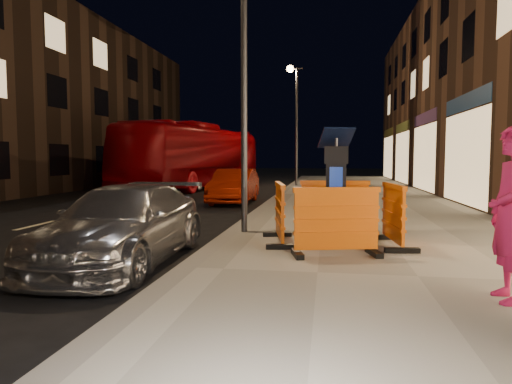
% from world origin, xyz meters
% --- Properties ---
extents(ground_plane, '(120.00, 120.00, 0.00)m').
position_xyz_m(ground_plane, '(0.00, 0.00, 0.00)').
color(ground_plane, black).
rests_on(ground_plane, ground).
extents(sidewalk, '(6.00, 60.00, 0.15)m').
position_xyz_m(sidewalk, '(3.00, 0.00, 0.07)').
color(sidewalk, gray).
rests_on(sidewalk, ground).
extents(kerb, '(0.30, 60.00, 0.15)m').
position_xyz_m(kerb, '(0.00, 0.00, 0.07)').
color(kerb, slate).
rests_on(kerb, ground).
extents(parking_kiosk, '(0.66, 0.66, 1.85)m').
position_xyz_m(parking_kiosk, '(2.01, 1.99, 1.08)').
color(parking_kiosk, black).
rests_on(parking_kiosk, sidewalk).
extents(barrier_front, '(1.42, 0.84, 1.03)m').
position_xyz_m(barrier_front, '(2.01, 1.04, 0.67)').
color(barrier_front, orange).
rests_on(barrier_front, sidewalk).
extents(barrier_back, '(1.37, 0.67, 1.03)m').
position_xyz_m(barrier_back, '(2.01, 2.94, 0.67)').
color(barrier_back, orange).
rests_on(barrier_back, sidewalk).
extents(barrier_kerbside, '(0.78, 1.40, 1.03)m').
position_xyz_m(barrier_kerbside, '(1.06, 1.99, 0.67)').
color(barrier_kerbside, orange).
rests_on(barrier_kerbside, sidewalk).
extents(barrier_bldgside, '(0.69, 1.38, 1.03)m').
position_xyz_m(barrier_bldgside, '(2.96, 1.99, 0.67)').
color(barrier_bldgside, orange).
rests_on(barrier_bldgside, sidewalk).
extents(car_silver, '(1.71, 4.11, 1.19)m').
position_xyz_m(car_silver, '(-1.22, 0.73, 0.00)').
color(car_silver, '#B0B0B5').
rests_on(car_silver, ground).
extents(car_red, '(1.34, 3.68, 1.21)m').
position_xyz_m(car_red, '(-1.38, 9.90, 0.00)').
color(car_red, '#A61D08').
rests_on(car_red, ground).
extents(bus_doubledecker, '(4.57, 11.99, 3.26)m').
position_xyz_m(bus_doubledecker, '(-4.84, 16.88, 0.00)').
color(bus_doubledecker, '#95040B').
rests_on(bus_doubledecker, ground).
extents(man, '(0.43, 0.66, 1.80)m').
position_xyz_m(man, '(3.72, -0.87, 1.05)').
color(man, '#B31748').
rests_on(man, sidewalk).
extents(street_lamp_mid, '(0.12, 0.12, 6.00)m').
position_xyz_m(street_lamp_mid, '(0.25, 3.00, 3.15)').
color(street_lamp_mid, '#3F3F44').
rests_on(street_lamp_mid, sidewalk).
extents(street_lamp_far, '(0.12, 0.12, 6.00)m').
position_xyz_m(street_lamp_far, '(0.25, 18.00, 3.15)').
color(street_lamp_far, '#3F3F44').
rests_on(street_lamp_far, sidewalk).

